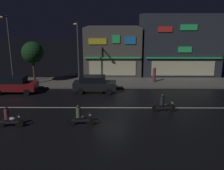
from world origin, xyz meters
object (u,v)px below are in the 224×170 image
streetlamp_mid (78,48)px  traffic_cone (104,89)px  parked_car_near_kerb (94,84)px  motorcycle_opposite_lane (163,104)px  parked_car_trailing (14,84)px  streetlamp_west (9,45)px  motorcycle_trailing_far (9,119)px  pedestrian_on_sidewalk (154,75)px  motorcycle_lead (80,117)px

streetlamp_mid → traffic_cone: (2.99, -3.04, -3.88)m
parked_car_near_kerb → motorcycle_opposite_lane: bearing=136.7°
parked_car_near_kerb → motorcycle_opposite_lane: (5.97, -5.62, -0.24)m
parked_car_trailing → motorcycle_opposite_lane: parked_car_trailing is taller
streetlamp_mid → motorcycle_opposite_lane: size_ratio=3.56×
streetlamp_mid → motorcycle_opposite_lane: streetlamp_mid is taller
parked_car_near_kerb → streetlamp_west: bearing=-15.2°
streetlamp_mid → motorcycle_trailing_far: bearing=-105.6°
pedestrian_on_sidewalk → parked_car_near_kerb: size_ratio=0.42×
pedestrian_on_sidewalk → motorcycle_lead: bearing=40.3°
streetlamp_west → motorcycle_opposite_lane: bearing=-28.1°
streetlamp_mid → parked_car_near_kerb: streetlamp_mid is taller
pedestrian_on_sidewalk → traffic_cone: 6.74m
pedestrian_on_sidewalk → traffic_cone: size_ratio=3.27×
parked_car_trailing → motorcycle_lead: size_ratio=2.26×
motorcycle_trailing_far → pedestrian_on_sidewalk: bearing=-140.0°
motorcycle_opposite_lane → parked_car_trailing: bearing=-18.3°
streetlamp_mid → parked_car_trailing: bearing=-149.9°
motorcycle_opposite_lane → traffic_cone: 7.62m
motorcycle_trailing_far → motorcycle_opposite_lane: bearing=-171.1°
streetlamp_west → streetlamp_mid: (7.34, 0.64, -0.36)m
parked_car_near_kerb → motorcycle_opposite_lane: 8.20m
parked_car_near_kerb → pedestrian_on_sidewalk: bearing=-150.8°
motorcycle_lead → parked_car_near_kerb: bearing=-84.6°
parked_car_near_kerb → parked_car_trailing: size_ratio=1.00×
streetlamp_mid → parked_car_near_kerb: bearing=-57.9°
streetlamp_mid → pedestrian_on_sidewalk: (8.65, 0.55, -3.18)m
pedestrian_on_sidewalk → parked_car_trailing: bearing=-3.8°
motorcycle_lead → motorcycle_opposite_lane: size_ratio=1.00×
streetlamp_west → pedestrian_on_sidewalk: size_ratio=4.13×
parked_car_trailing → motorcycle_lead: (7.62, -7.96, -0.24)m
streetlamp_mid → parked_car_trailing: (-6.03, -3.49, -3.28)m
parked_car_near_kerb → parked_car_trailing: same height
streetlamp_west → pedestrian_on_sidewalk: (15.98, 1.19, -3.53)m
pedestrian_on_sidewalk → motorcycle_lead: (-7.05, -11.99, -0.34)m
parked_car_trailing → pedestrian_on_sidewalk: bearing=-164.6°
motorcycle_lead → pedestrian_on_sidewalk: bearing=-112.3°
streetlamp_mid → traffic_cone: 5.76m
streetlamp_west → streetlamp_mid: size_ratio=1.10×
streetlamp_west → parked_car_trailing: size_ratio=1.73×
parked_car_trailing → motorcycle_opposite_lane: 14.96m
motorcycle_lead → streetlamp_mid: bearing=-74.0°
motorcycle_opposite_lane → motorcycle_lead: bearing=25.1°
motorcycle_opposite_lane → motorcycle_trailing_far: same height
pedestrian_on_sidewalk → traffic_cone: (-5.66, -3.58, -0.70)m
motorcycle_opposite_lane → motorcycle_trailing_far: size_ratio=1.00×
streetlamp_west → motorcycle_trailing_far: bearing=-70.1°
parked_car_trailing → streetlamp_west: bearing=-65.3°
traffic_cone → streetlamp_mid: bearing=134.5°
streetlamp_west → traffic_cone: size_ratio=13.53×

